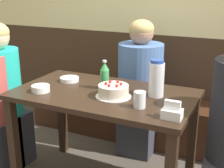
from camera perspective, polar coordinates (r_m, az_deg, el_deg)
back_wall at (r=3.00m, az=7.76°, el=13.71°), size 4.80×0.04×2.50m
bench_seat at (r=3.05m, az=5.67°, el=-6.33°), size 2.33×0.38×0.43m
dining_table at (r=2.18m, az=-1.50°, el=-4.27°), size 1.24×0.71×0.75m
birthday_cake at (r=2.04m, az=0.25°, el=-1.28°), size 0.24×0.24×0.10m
water_pitcher at (r=2.05m, az=8.13°, el=0.99°), size 0.10×0.10×0.25m
soju_bottle at (r=2.18m, az=-1.35°, el=1.57°), size 0.06×0.06×0.21m
napkin_holder at (r=1.75m, az=10.94°, el=-5.08°), size 0.11×0.08×0.11m
bowl_soup_white at (r=2.20m, az=-12.91°, el=-0.80°), size 0.13×0.13×0.04m
bowl_rice_small at (r=2.40m, az=-7.79°, el=0.87°), size 0.14×0.14×0.03m
glass_water_tall at (r=1.87m, az=5.09°, el=-2.87°), size 0.07×0.07×0.10m
person_pale_blue_shirt at (r=2.65m, az=-19.35°, el=-2.80°), size 0.34×0.31×1.19m
person_dark_striped at (r=2.71m, az=5.12°, el=-0.87°), size 0.38×0.38×1.18m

